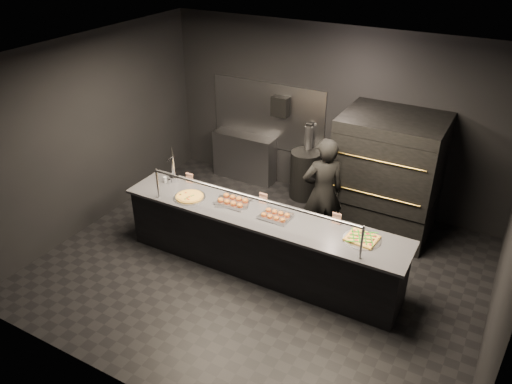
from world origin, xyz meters
TOP-DOWN VIEW (x-y plane):
  - room at (-0.02, 0.05)m, footprint 6.04×6.00m
  - service_counter at (0.00, -0.00)m, footprint 4.10×0.78m
  - pizza_oven at (1.20, 1.90)m, footprint 1.50×1.23m
  - prep_shelf at (-1.60, 2.32)m, footprint 1.20×0.35m
  - towel_dispenser at (-0.90, 2.39)m, footprint 0.30×0.20m
  - fire_extinguisher at (-0.35, 2.40)m, footprint 0.14×0.14m
  - beer_tap at (-1.60, 0.20)m, footprint 0.15×0.21m
  - round_pizza at (-1.10, -0.10)m, footprint 0.46×0.46m
  - slider_tray_a at (-0.48, 0.07)m, footprint 0.55×0.47m
  - slider_tray_b at (0.21, 0.02)m, footprint 0.43×0.32m
  - square_pizza at (1.40, 0.07)m, footprint 0.47×0.47m
  - condiment_jar at (-1.67, 0.10)m, footprint 0.14×0.05m
  - tent_cards at (-0.17, 0.28)m, footprint 2.47×0.04m
  - trash_bin at (-0.31, 2.22)m, footprint 0.52×0.52m
  - worker at (0.48, 1.04)m, footprint 0.75×0.73m

SIDE VIEW (x-z plane):
  - trash_bin at x=-0.31m, z-range 0.00..0.87m
  - prep_shelf at x=-1.60m, z-range 0.00..0.90m
  - service_counter at x=0.00m, z-range -0.22..1.15m
  - worker at x=0.48m, z-range 0.00..1.74m
  - round_pizza at x=-1.10m, z-range 0.92..0.95m
  - square_pizza at x=1.40m, z-range 0.92..0.96m
  - slider_tray_b at x=0.21m, z-range 0.91..0.98m
  - slider_tray_a at x=-0.48m, z-range 0.91..0.98m
  - condiment_jar at x=-1.67m, z-range 0.92..1.01m
  - pizza_oven at x=1.20m, z-range 0.01..1.92m
  - tent_cards at x=-0.17m, z-range 0.92..1.07m
  - fire_extinguisher at x=-0.35m, z-range 0.81..1.31m
  - beer_tap at x=-1.60m, z-range 0.80..1.37m
  - room at x=-0.02m, z-range 0.00..3.00m
  - towel_dispenser at x=-0.90m, z-range 1.38..1.73m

